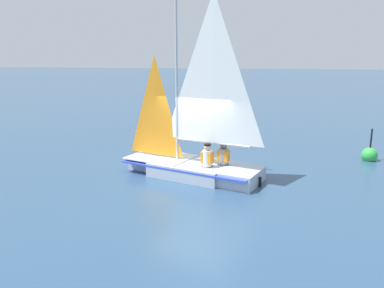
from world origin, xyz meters
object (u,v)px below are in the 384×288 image
(sailboat_main, at_px, (194,152))
(buoy_marker, at_px, (369,155))
(sailor_crew, at_px, (223,159))
(sailor_helm, at_px, (207,161))

(sailboat_main, relative_size, buoy_marker, 4.48)
(sailor_crew, height_order, buoy_marker, buoy_marker)
(sailboat_main, xyz_separation_m, buoy_marker, (5.85, 3.43, -0.57))
(sailboat_main, bearing_deg, buoy_marker, -134.90)
(buoy_marker, bearing_deg, sailboat_main, -149.66)
(buoy_marker, bearing_deg, sailor_crew, -144.92)
(sailboat_main, height_order, sailor_helm, sailboat_main)
(sailor_helm, bearing_deg, buoy_marker, -129.79)
(sailor_crew, bearing_deg, sailor_helm, 54.10)
(sailor_helm, height_order, buoy_marker, buoy_marker)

